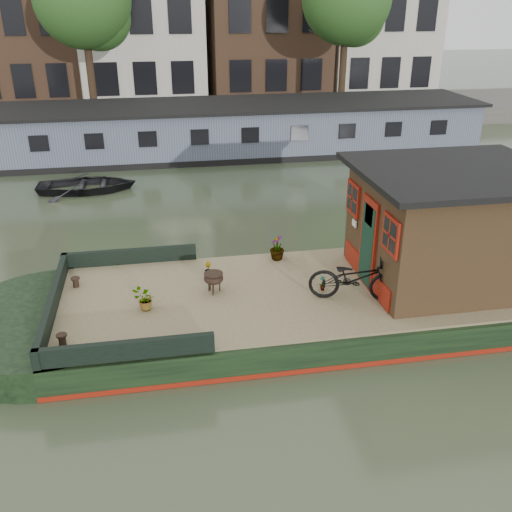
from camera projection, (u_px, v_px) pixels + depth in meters
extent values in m
plane|color=#2A3824|center=(344.00, 312.00, 12.31)|extent=(120.00, 120.00, 0.00)
cube|color=black|center=(345.00, 300.00, 12.19)|extent=(12.00, 4.00, 0.60)
cylinder|color=black|center=(53.00, 326.00, 11.22)|extent=(4.00, 4.00, 0.60)
cube|color=maroon|center=(344.00, 310.00, 12.29)|extent=(12.02, 4.02, 0.10)
cube|color=#897B54|center=(346.00, 286.00, 12.05)|extent=(11.80, 3.80, 0.05)
cube|color=black|center=(53.00, 302.00, 11.01)|extent=(0.12, 4.00, 0.35)
cube|color=black|center=(130.00, 256.00, 12.96)|extent=(3.00, 0.12, 0.35)
cube|color=black|center=(125.00, 350.00, 9.52)|extent=(3.00, 0.12, 0.35)
cube|color=#301F12|center=(450.00, 228.00, 11.91)|extent=(3.50, 3.00, 2.30)
cube|color=black|center=(459.00, 172.00, 11.41)|extent=(4.00, 3.50, 0.12)
cube|color=maroon|center=(368.00, 243.00, 11.71)|extent=(0.06, 0.80, 1.90)
cube|color=black|center=(367.00, 245.00, 11.73)|extent=(0.04, 0.64, 1.70)
cube|color=maroon|center=(391.00, 235.00, 10.52)|extent=(0.06, 0.72, 0.72)
cube|color=maroon|center=(353.00, 199.00, 12.40)|extent=(0.06, 0.72, 0.72)
imported|color=black|center=(355.00, 278.00, 11.29)|extent=(1.93, 1.14, 0.96)
imported|color=#95542A|center=(323.00, 283.00, 11.77)|extent=(0.21, 0.21, 0.33)
imported|color=maroon|center=(208.00, 269.00, 12.39)|extent=(0.18, 0.20, 0.32)
imported|color=brown|center=(145.00, 300.00, 11.01)|extent=(0.54, 0.54, 0.45)
imported|color=brown|center=(277.00, 247.00, 13.12)|extent=(0.38, 0.38, 0.59)
cylinder|color=black|center=(76.00, 282.00, 11.93)|extent=(0.19, 0.19, 0.21)
cylinder|color=black|center=(62.00, 340.00, 9.94)|extent=(0.19, 0.19, 0.22)
imported|color=black|center=(87.00, 181.00, 19.80)|extent=(3.38, 2.44, 0.69)
cube|color=slate|center=(242.00, 129.00, 24.42)|extent=(20.00, 4.00, 2.00)
cube|color=black|center=(242.00, 104.00, 23.98)|extent=(20.40, 4.40, 0.12)
cube|color=black|center=(243.00, 150.00, 24.79)|extent=(20.00, 4.05, 0.24)
cube|color=#47443F|center=(224.00, 114.00, 30.46)|extent=(60.00, 6.00, 0.90)
cylinder|color=#332316|center=(91.00, 72.00, 27.05)|extent=(0.36, 0.36, 4.00)
sphere|color=#204818|center=(98.00, 17.00, 26.42)|extent=(3.00, 3.00, 3.00)
cylinder|color=#332316|center=(343.00, 67.00, 29.07)|extent=(0.36, 0.36, 4.00)
sphere|color=#204818|center=(355.00, 16.00, 28.43)|extent=(3.00, 3.00, 3.00)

